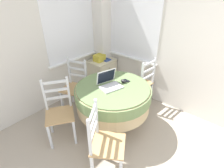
{
  "coord_description": "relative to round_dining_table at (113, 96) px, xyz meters",
  "views": [
    {
      "loc": [
        -0.64,
        0.12,
        2.09
      ],
      "look_at": [
        1.21,
        1.72,
        0.67
      ],
      "focal_mm": 28.0,
      "sensor_mm": 36.0,
      "label": 1
    }
  ],
  "objects": [
    {
      "name": "corner_room_shell",
      "position": [
        0.21,
        0.25,
        0.7
      ],
      "size": [
        4.45,
        4.72,
        2.55
      ],
      "color": "silver",
      "rests_on": "ground_plane"
    },
    {
      "name": "round_dining_table",
      "position": [
        0.0,
        0.0,
        0.0
      ],
      "size": [
        1.16,
        1.16,
        0.75
      ],
      "color": "#4C3D2D",
      "rests_on": "ground_plane"
    },
    {
      "name": "laptop",
      "position": [
        -0.02,
        0.05,
        0.22
      ],
      "size": [
        0.38,
        0.35,
        0.24
      ],
      "color": "silver",
      "rests_on": "round_dining_table"
    },
    {
      "name": "computer_mouse",
      "position": [
        0.2,
        -0.04,
        0.19
      ],
      "size": [
        0.06,
        0.1,
        0.05
      ],
      "color": "black",
      "rests_on": "round_dining_table"
    },
    {
      "name": "cell_phone",
      "position": [
        0.28,
        -0.04,
        0.17
      ],
      "size": [
        0.06,
        0.11,
        0.01
      ],
      "color": "black",
      "rests_on": "round_dining_table"
    },
    {
      "name": "dining_chair_near_back_window",
      "position": [
        -0.09,
        0.82,
        -0.12
      ],
      "size": [
        0.49,
        0.5,
        0.96
      ],
      "color": "tan",
      "rests_on": "ground_plane"
    },
    {
      "name": "dining_chair_near_right_window",
      "position": [
        0.81,
        -0.01,
        -0.12
      ],
      "size": [
        0.43,
        0.42,
        0.96
      ],
      "color": "tan",
      "rests_on": "ground_plane"
    },
    {
      "name": "dining_chair_camera_near",
      "position": [
        -0.68,
        -0.45,
        -0.12
      ],
      "size": [
        0.54,
        0.54,
        0.96
      ],
      "color": "tan",
      "rests_on": "ground_plane"
    },
    {
      "name": "dining_chair_left_flank",
      "position": [
        -0.69,
        0.43,
        -0.12
      ],
      "size": [
        0.54,
        0.54,
        0.96
      ],
      "color": "tan",
      "rests_on": "ground_plane"
    },
    {
      "name": "corner_cabinet",
      "position": [
        0.82,
        1.03,
        -0.26
      ],
      "size": [
        0.56,
        0.46,
        0.64
      ],
      "color": "beige",
      "rests_on": "ground_plane"
    },
    {
      "name": "storage_box",
      "position": [
        0.76,
        1.03,
        0.13
      ],
      "size": [
        0.21,
        0.18,
        0.14
      ],
      "color": "gold",
      "rests_on": "corner_cabinet"
    },
    {
      "name": "book_on_cabinet",
      "position": [
        0.88,
        0.97,
        0.08
      ],
      "size": [
        0.16,
        0.2,
        0.02
      ],
      "color": "#33478C",
      "rests_on": "corner_cabinet"
    }
  ]
}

